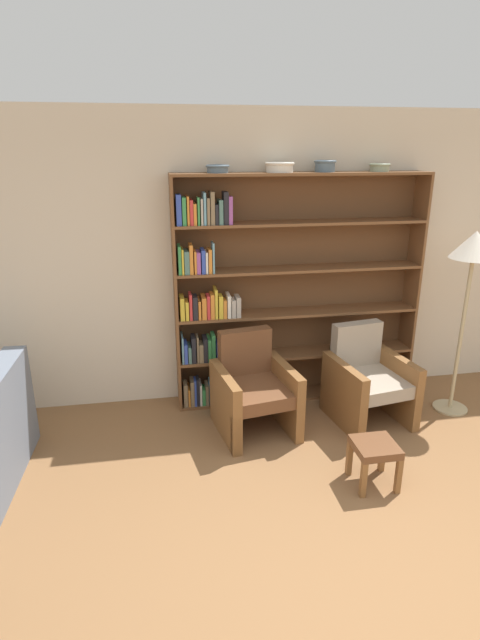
# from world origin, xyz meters

# --- Properties ---
(ground_plane) EXTENTS (24.00, 24.00, 0.00)m
(ground_plane) POSITION_xyz_m (0.00, 0.00, 0.00)
(ground_plane) COLOR brown
(wall_back) EXTENTS (12.00, 0.06, 2.75)m
(wall_back) POSITION_xyz_m (0.00, 2.65, 1.38)
(wall_back) COLOR beige
(wall_back) RESTS_ON ground
(bookshelf) EXTENTS (2.36, 0.30, 2.20)m
(bookshelf) POSITION_xyz_m (-0.10, 2.48, 1.09)
(bookshelf) COLOR brown
(bookshelf) RESTS_ON ground
(bowl_brass) EXTENTS (0.21, 0.21, 0.07)m
(bowl_brass) POSITION_xyz_m (-0.64, 2.46, 2.24)
(bowl_brass) COLOR slate
(bowl_brass) RESTS_ON bookshelf
(bowl_slate) EXTENTS (0.26, 0.26, 0.09)m
(bowl_slate) POSITION_xyz_m (-0.09, 2.46, 2.25)
(bowl_slate) COLOR silver
(bowl_slate) RESTS_ON bookshelf
(bowl_stoneware) EXTENTS (0.20, 0.20, 0.10)m
(bowl_stoneware) POSITION_xyz_m (0.32, 2.46, 2.25)
(bowl_stoneware) COLOR slate
(bowl_stoneware) RESTS_ON bookshelf
(bowl_sage) EXTENTS (0.19, 0.19, 0.07)m
(bowl_sage) POSITION_xyz_m (0.84, 2.46, 2.24)
(bowl_sage) COLOR gray
(bowl_sage) RESTS_ON bookshelf
(armchair_leather) EXTENTS (0.74, 0.78, 0.86)m
(armchair_leather) POSITION_xyz_m (-0.42, 1.92, 0.38)
(armchair_leather) COLOR brown
(armchair_leather) RESTS_ON ground
(armchair_cushioned) EXTENTS (0.74, 0.78, 0.86)m
(armchair_cushioned) POSITION_xyz_m (0.65, 1.92, 0.38)
(armchair_cushioned) COLOR brown
(armchair_cushioned) RESTS_ON ground
(floor_lamp) EXTENTS (0.42, 0.42, 1.72)m
(floor_lamp) POSITION_xyz_m (1.54, 1.92, 1.50)
(floor_lamp) COLOR tan
(floor_lamp) RESTS_ON ground
(footstool) EXTENTS (0.31, 0.31, 0.35)m
(footstool) POSITION_xyz_m (0.31, 0.98, 0.27)
(footstool) COLOR brown
(footstool) RESTS_ON ground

